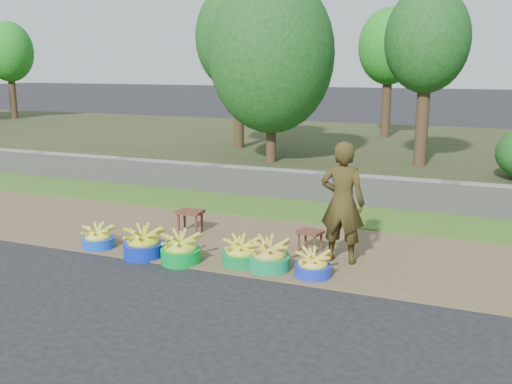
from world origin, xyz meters
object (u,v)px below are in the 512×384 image
at_px(stool_left, 190,215).
at_px(basin_a, 98,238).
at_px(basin_b, 143,244).
at_px(vendor_woman, 342,202).
at_px(basin_f, 313,266).
at_px(basin_d, 241,254).
at_px(basin_e, 269,257).
at_px(stool_right, 310,235).
at_px(basin_c, 181,250).

bearing_deg(stool_left, basin_a, -125.61).
relative_size(basin_b, vendor_woman, 0.34).
distance_m(basin_f, vendor_woman, 0.93).
bearing_deg(basin_b, basin_d, 7.85).
distance_m(basin_e, stool_left, 1.98).
bearing_deg(basin_f, basin_a, -178.66).
bearing_deg(stool_right, basin_b, -152.64).
xyz_separation_m(basin_c, basin_d, (0.76, 0.20, -0.01)).
distance_m(basin_d, stool_left, 1.65).
height_order(basin_a, vendor_woman, vendor_woman).
bearing_deg(basin_f, basin_b, -176.74).
relative_size(basin_a, vendor_woman, 0.28).
height_order(basin_b, basin_f, basin_b).
bearing_deg(stool_left, basin_b, -92.04).
bearing_deg(basin_d, basin_f, -3.14).
bearing_deg(basin_e, stool_right, 73.37).
bearing_deg(basin_a, basin_c, -3.11).
distance_m(basin_a, stool_left, 1.41).
bearing_deg(basin_a, basin_d, 3.39).
distance_m(basin_c, stool_right, 1.76).
distance_m(basin_a, vendor_woman, 3.40).
bearing_deg(basin_f, basin_e, 176.91).
bearing_deg(basin_c, stool_right, 36.45).
distance_m(stool_right, vendor_woman, 0.78).
height_order(basin_c, stool_left, basin_c).
xyz_separation_m(stool_left, stool_right, (1.94, -0.17, -0.04)).
bearing_deg(basin_d, vendor_woman, 27.27).
relative_size(basin_c, vendor_woman, 0.33).
height_order(basin_b, basin_e, basin_b).
bearing_deg(basin_f, stool_right, 109.29).
xyz_separation_m(basin_b, basin_e, (1.73, 0.16, -0.00)).
distance_m(basin_b, stool_right, 2.24).
height_order(stool_left, stool_right, stool_left).
bearing_deg(basin_e, basin_f, -3.09).
relative_size(stool_left, stool_right, 1.05).
distance_m(basin_c, vendor_woman, 2.15).
height_order(basin_e, stool_left, basin_e).
xyz_separation_m(basin_a, stool_right, (2.76, 0.97, 0.10)).
height_order(basin_a, basin_d, basin_d).
bearing_deg(basin_c, stool_left, 113.60).
xyz_separation_m(basin_c, vendor_woman, (1.90, 0.79, 0.63)).
distance_m(basin_b, stool_left, 1.21).
bearing_deg(vendor_woman, basin_f, 76.06).
height_order(basin_b, basin_d, basin_b).
relative_size(basin_a, basin_e, 0.84).
relative_size(basin_b, basin_c, 1.02).
height_order(basin_d, stool_right, basin_d).
relative_size(basin_d, vendor_woman, 0.31).
relative_size(basin_d, basin_f, 1.09).
xyz_separation_m(basin_d, basin_e, (0.39, -0.02, 0.02)).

